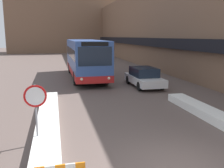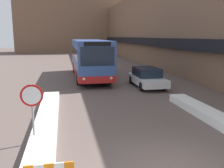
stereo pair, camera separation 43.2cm
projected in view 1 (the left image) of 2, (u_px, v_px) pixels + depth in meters
name	position (u px, v px, depth m)	size (l,w,h in m)	color
building_row_right	(161.00, 27.00, 31.18)	(5.50, 60.00, 9.76)	brown
building_backdrop_far	(67.00, 14.00, 57.42)	(26.00, 8.00, 17.22)	brown
snow_bank_left	(47.00, 143.00, 8.42)	(0.90, 14.34, 0.31)	silver
city_bus	(86.00, 58.00, 22.23)	(2.70, 10.90, 3.36)	#335193
parked_car_front	(144.00, 77.00, 18.51)	(1.86, 4.32, 1.42)	silver
stop_sign	(36.00, 102.00, 8.37)	(0.76, 0.08, 2.11)	gray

